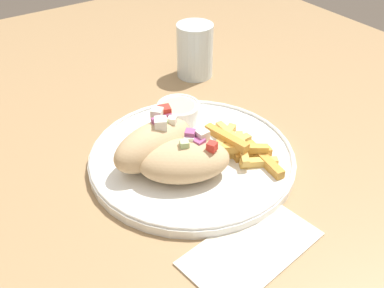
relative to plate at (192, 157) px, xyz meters
The scene contains 8 objects.
table 0.10m from the plate, 123.52° to the left, with size 1.40×1.40×0.73m.
napkin 0.18m from the plate, 101.42° to the right, with size 0.18×0.12×0.00m.
plate is the anchor object (origin of this frame).
pita_sandwich_near 0.06m from the plate, 139.38° to the right, with size 0.15×0.12×0.06m.
pita_sandwich_far 0.07m from the plate, 162.90° to the left, with size 0.14×0.08×0.07m.
fries_pile 0.07m from the plate, 34.18° to the right, with size 0.09×0.14×0.03m.
sauce_ramekin 0.10m from the plate, 68.77° to the left, with size 0.07×0.07×0.03m.
water_glass 0.28m from the plate, 54.44° to the left, with size 0.07×0.07×0.10m.
Camera 1 is at (-0.26, -0.49, 1.16)m, focal length 42.00 mm.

